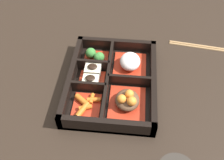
% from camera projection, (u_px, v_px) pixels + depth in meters
% --- Properties ---
extents(ground_plane, '(3.00, 3.00, 0.00)m').
position_uv_depth(ground_plane, '(112.00, 86.00, 0.72)').
color(ground_plane, black).
extents(bento_base, '(0.30, 0.23, 0.01)m').
position_uv_depth(bento_base, '(112.00, 85.00, 0.72)').
color(bento_base, black).
rests_on(bento_base, ground_plane).
extents(bento_rim, '(0.30, 0.23, 0.05)m').
position_uv_depth(bento_rim, '(111.00, 80.00, 0.71)').
color(bento_rim, black).
rests_on(bento_rim, ground_plane).
extents(bowl_rice, '(0.11, 0.09, 0.04)m').
position_uv_depth(bowl_rice, '(130.00, 63.00, 0.74)').
color(bowl_rice, '#B22D19').
rests_on(bowl_rice, bento_base).
extents(bowl_stew, '(0.11, 0.09, 0.05)m').
position_uv_depth(bowl_stew, '(127.00, 101.00, 0.65)').
color(bowl_stew, '#B22D19').
rests_on(bowl_stew, bento_base).
extents(bowl_greens, '(0.06, 0.07, 0.04)m').
position_uv_depth(bowl_greens, '(95.00, 56.00, 0.76)').
color(bowl_greens, '#B22D19').
rests_on(bowl_greens, bento_base).
extents(bowl_tofu, '(0.08, 0.07, 0.04)m').
position_uv_depth(bowl_tofu, '(92.00, 76.00, 0.71)').
color(bowl_tofu, '#B22D19').
rests_on(bowl_tofu, bento_base).
extents(bowl_carrots, '(0.08, 0.07, 0.02)m').
position_uv_depth(bowl_carrots, '(86.00, 105.00, 0.66)').
color(bowl_carrots, '#B22D19').
rests_on(bowl_carrots, bento_base).
extents(chopsticks, '(0.04, 0.20, 0.01)m').
position_uv_depth(chopsticks, '(202.00, 46.00, 0.83)').
color(chopsticks, '#A87F51').
rests_on(chopsticks, ground_plane).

